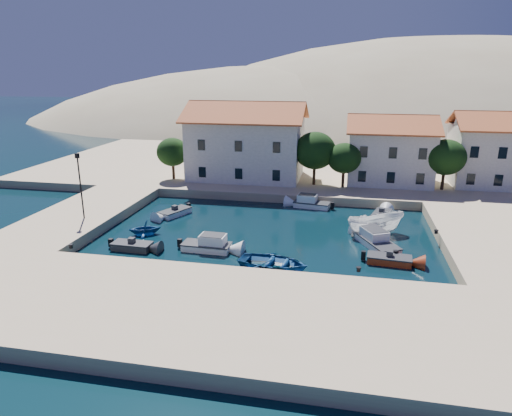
# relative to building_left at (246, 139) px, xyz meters

# --- Properties ---
(ground) EXTENTS (400.00, 400.00, 0.00)m
(ground) POSITION_rel_building_left_xyz_m (6.00, -28.00, -5.94)
(ground) COLOR black
(ground) RESTS_ON ground
(quay_south) EXTENTS (52.00, 12.00, 1.00)m
(quay_south) POSITION_rel_building_left_xyz_m (6.00, -34.00, -5.44)
(quay_south) COLOR tan
(quay_south) RESTS_ON ground
(quay_east) EXTENTS (11.00, 20.00, 1.00)m
(quay_east) POSITION_rel_building_left_xyz_m (26.50, -18.00, -5.44)
(quay_east) COLOR tan
(quay_east) RESTS_ON ground
(quay_west) EXTENTS (8.00, 20.00, 1.00)m
(quay_west) POSITION_rel_building_left_xyz_m (-13.00, -18.00, -5.44)
(quay_west) COLOR tan
(quay_west) RESTS_ON ground
(quay_north) EXTENTS (80.00, 36.00, 1.00)m
(quay_north) POSITION_rel_building_left_xyz_m (8.00, 10.00, -5.44)
(quay_north) COLOR tan
(quay_north) RESTS_ON ground
(hills) EXTENTS (254.00, 176.00, 99.00)m
(hills) POSITION_rel_building_left_xyz_m (26.64, 95.62, -29.34)
(hills) COLOR #9D8C6A
(hills) RESTS_ON ground
(building_left) EXTENTS (14.70, 9.45, 9.70)m
(building_left) POSITION_rel_building_left_xyz_m (0.00, 0.00, 0.00)
(building_left) COLOR beige
(building_left) RESTS_ON quay_north
(building_mid) EXTENTS (10.50, 8.40, 8.30)m
(building_mid) POSITION_rel_building_left_xyz_m (18.00, 1.00, -0.71)
(building_mid) COLOR beige
(building_mid) RESTS_ON quay_north
(building_right) EXTENTS (9.45, 8.40, 8.80)m
(building_right) POSITION_rel_building_left_xyz_m (30.00, 2.00, -0.46)
(building_right) COLOR beige
(building_right) RESTS_ON quay_north
(trees) EXTENTS (37.30, 5.30, 6.45)m
(trees) POSITION_rel_building_left_xyz_m (10.51, -2.54, -1.10)
(trees) COLOR #382314
(trees) RESTS_ON quay_north
(lamppost) EXTENTS (0.35, 0.25, 6.22)m
(lamppost) POSITION_rel_building_left_xyz_m (-11.50, -20.00, -1.18)
(lamppost) COLOR black
(lamppost) RESTS_ON quay_west
(bollards) EXTENTS (29.36, 9.56, 0.30)m
(bollards) POSITION_rel_building_left_xyz_m (8.80, -24.13, -4.79)
(bollards) COLOR black
(bollards) RESTS_ON ground
(motorboat_grey_sw) EXTENTS (3.37, 1.57, 1.25)m
(motorboat_grey_sw) POSITION_rel_building_left_xyz_m (-4.59, -24.25, -5.64)
(motorboat_grey_sw) COLOR #2E2F33
(motorboat_grey_sw) RESTS_ON ground
(cabin_cruiser_south) EXTENTS (4.13, 1.86, 1.60)m
(cabin_cruiser_south) POSITION_rel_building_left_xyz_m (1.63, -23.17, -5.46)
(cabin_cruiser_south) COLOR white
(cabin_cruiser_south) RESTS_ON ground
(rowboat_south) EXTENTS (5.85, 4.52, 1.12)m
(rowboat_south) POSITION_rel_building_left_xyz_m (7.68, -25.54, -5.94)
(rowboat_south) COLOR navy
(rowboat_south) RESTS_ON ground
(motorboat_red_se) EXTENTS (3.51, 1.82, 1.25)m
(motorboat_red_se) POSITION_rel_building_left_xyz_m (16.47, -22.97, -5.64)
(motorboat_red_se) COLOR maroon
(motorboat_red_se) RESTS_ON ground
(cabin_cruiser_east) EXTENTS (3.84, 5.16, 1.60)m
(cabin_cruiser_east) POSITION_rel_building_left_xyz_m (15.74, -19.64, -5.46)
(cabin_cruiser_east) COLOR white
(cabin_cruiser_east) RESTS_ON ground
(boat_east) EXTENTS (5.95, 4.34, 2.16)m
(boat_east) POSITION_rel_building_left_xyz_m (15.70, -16.39, -5.94)
(boat_east) COLOR white
(boat_east) RESTS_ON ground
(motorboat_white_ne) EXTENTS (2.38, 3.60, 1.25)m
(motorboat_white_ne) POSITION_rel_building_left_xyz_m (16.60, -11.30, -5.64)
(motorboat_white_ne) COLOR white
(motorboat_white_ne) RESTS_ON ground
(rowboat_west) EXTENTS (3.62, 3.43, 1.50)m
(rowboat_west) POSITION_rel_building_left_xyz_m (-5.07, -20.59, -5.94)
(rowboat_west) COLOR navy
(rowboat_west) RESTS_ON ground
(motorboat_white_west) EXTENTS (2.87, 3.87, 1.25)m
(motorboat_white_west) POSITION_rel_building_left_xyz_m (-4.46, -14.57, -5.64)
(motorboat_white_west) COLOR white
(motorboat_white_west) RESTS_ON ground
(cabin_cruiser_north) EXTENTS (4.11, 2.22, 1.60)m
(cabin_cruiser_north) POSITION_rel_building_left_xyz_m (9.30, -9.00, -5.46)
(cabin_cruiser_north) COLOR white
(cabin_cruiser_north) RESTS_ON ground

